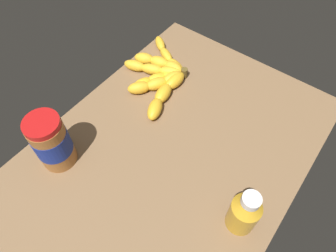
# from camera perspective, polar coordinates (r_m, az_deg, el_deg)

# --- Properties ---
(ground_plane) EXTENTS (0.90, 0.63, 0.04)m
(ground_plane) POSITION_cam_1_polar(r_m,az_deg,el_deg) (0.82, 0.20, -5.54)
(ground_plane) COLOR brown
(banana_bunch) EXTENTS (0.31, 0.23, 0.04)m
(banana_bunch) POSITION_cam_1_polar(r_m,az_deg,el_deg) (0.96, -1.56, 9.39)
(banana_bunch) COLOR gold
(banana_bunch) RESTS_ON ground_plane
(peanut_butter_jar) EXTENTS (0.09, 0.09, 0.16)m
(peanut_butter_jar) POSITION_cam_1_polar(r_m,az_deg,el_deg) (0.78, -20.73, -2.77)
(peanut_butter_jar) COLOR #9E602D
(peanut_butter_jar) RESTS_ON ground_plane
(honey_bottle) EXTENTS (0.07, 0.07, 0.14)m
(honey_bottle) POSITION_cam_1_polar(r_m,az_deg,el_deg) (0.69, 13.96, -15.16)
(honey_bottle) COLOR gold
(honey_bottle) RESTS_ON ground_plane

